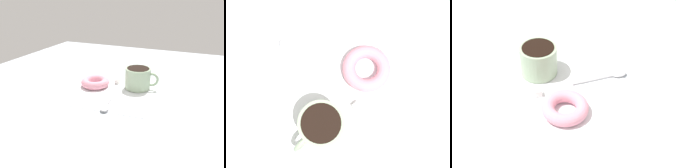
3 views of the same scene
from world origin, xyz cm
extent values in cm
cube|color=#B2BCC6|center=(0.00, 0.00, -1.00)|extent=(120.00, 120.00, 2.00)
cube|color=white|center=(-2.83, 0.89, 0.15)|extent=(31.24, 31.24, 0.30)
cylinder|color=#9EB793|center=(1.89, -6.58, 3.81)|extent=(8.58, 8.58, 7.02)
cylinder|color=black|center=(1.89, -6.58, 7.12)|extent=(7.38, 7.38, 0.60)
torus|color=#9EB793|center=(2.39, -11.23, 3.81)|extent=(1.41, 4.90, 4.83)
torus|color=pink|center=(-1.99, 7.57, 1.66)|extent=(9.90, 9.90, 2.73)
ellipsoid|color=silver|center=(-16.36, -2.52, 0.75)|extent=(3.92, 2.92, 0.90)
cylinder|color=silver|center=(-10.16, -1.57, 0.58)|extent=(10.41, 2.14, 0.56)
cube|color=white|center=(2.98, 1.29, 1.09)|extent=(1.57, 1.57, 1.57)
camera|label=1|loc=(-65.03, -24.81, 30.45)|focal=35.00mm
camera|label=2|loc=(7.61, -7.10, 63.46)|focal=50.00mm
camera|label=3|loc=(6.97, 61.76, 56.55)|focal=60.00mm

